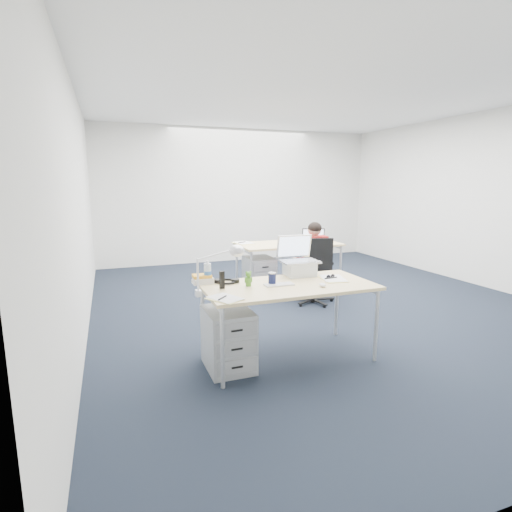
# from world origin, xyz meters

# --- Properties ---
(floor) EXTENTS (7.00, 7.00, 0.00)m
(floor) POSITION_xyz_m (0.00, 0.00, 0.00)
(floor) COLOR black
(floor) RESTS_ON ground
(room) EXTENTS (6.02, 7.02, 2.80)m
(room) POSITION_xyz_m (0.00, 0.00, 1.71)
(room) COLOR silver
(room) RESTS_ON ground
(desk_near) EXTENTS (1.60, 0.80, 0.73)m
(desk_near) POSITION_xyz_m (-1.15, -1.44, 0.68)
(desk_near) COLOR #DABE7D
(desk_near) RESTS_ON ground
(desk_far) EXTENTS (1.60, 0.80, 0.73)m
(desk_far) POSITION_xyz_m (-0.05, 0.94, 0.68)
(desk_far) COLOR #DABE7D
(desk_far) RESTS_ON ground
(office_chair) EXTENTS (0.70, 0.70, 0.94)m
(office_chair) POSITION_xyz_m (-0.05, 0.07, 0.27)
(office_chair) COLOR black
(office_chair) RESTS_ON ground
(seated_person) EXTENTS (0.37, 0.64, 1.13)m
(seated_person) POSITION_xyz_m (-0.04, 0.23, 0.57)
(seated_person) COLOR red
(seated_person) RESTS_ON ground
(drawer_pedestal_near) EXTENTS (0.40, 0.50, 0.55)m
(drawer_pedestal_near) POSITION_xyz_m (-1.75, -1.45, 0.28)
(drawer_pedestal_near) COLOR #A2A6A7
(drawer_pedestal_near) RESTS_ON ground
(drawer_pedestal_far) EXTENTS (0.40, 0.50, 0.55)m
(drawer_pedestal_far) POSITION_xyz_m (-0.57, 0.86, 0.28)
(drawer_pedestal_far) COLOR #A2A6A7
(drawer_pedestal_far) RESTS_ON ground
(silver_laptop) EXTENTS (0.40, 0.32, 0.40)m
(silver_laptop) POSITION_xyz_m (-0.89, -1.13, 0.93)
(silver_laptop) COLOR silver
(silver_laptop) RESTS_ON desk_near
(wireless_keyboard) EXTENTS (0.28, 0.12, 0.01)m
(wireless_keyboard) POSITION_xyz_m (-1.24, -1.43, 0.74)
(wireless_keyboard) COLOR white
(wireless_keyboard) RESTS_ON desk_near
(computer_mouse) EXTENTS (0.07, 0.10, 0.03)m
(computer_mouse) POSITION_xyz_m (-0.89, -1.62, 0.75)
(computer_mouse) COLOR white
(computer_mouse) RESTS_ON desk_near
(headphones) EXTENTS (0.29, 0.25, 0.04)m
(headphones) POSITION_xyz_m (-1.68, -1.17, 0.75)
(headphones) COLOR black
(headphones) RESTS_ON desk_near
(can_koozie) EXTENTS (0.07, 0.07, 0.12)m
(can_koozie) POSITION_xyz_m (-1.30, -1.39, 0.79)
(can_koozie) COLOR #13193D
(can_koozie) RESTS_ON desk_near
(water_bottle) EXTENTS (0.08, 0.08, 0.22)m
(water_bottle) POSITION_xyz_m (-1.85, -1.13, 0.84)
(water_bottle) COLOR silver
(water_bottle) RESTS_ON desk_near
(bear_figurine) EXTENTS (0.09, 0.08, 0.14)m
(bear_figurine) POSITION_xyz_m (-1.52, -1.36, 0.80)
(bear_figurine) COLOR #2B6E1D
(bear_figurine) RESTS_ON desk_near
(book_stack) EXTENTS (0.20, 0.15, 0.08)m
(book_stack) POSITION_xyz_m (-1.90, -1.11, 0.77)
(book_stack) COLOR silver
(book_stack) RESTS_ON desk_near
(cordless_phone) EXTENTS (0.05, 0.04, 0.16)m
(cordless_phone) POSITION_xyz_m (-1.78, -1.37, 0.81)
(cordless_phone) COLOR black
(cordless_phone) RESTS_ON desk_near
(papers_left) EXTENTS (0.30, 0.34, 0.01)m
(papers_left) POSITION_xyz_m (-1.85, -1.69, 0.73)
(papers_left) COLOR #FFF593
(papers_left) RESTS_ON desk_near
(papers_right) EXTENTS (0.27, 0.35, 0.01)m
(papers_right) POSITION_xyz_m (-0.65, -1.40, 0.74)
(papers_right) COLOR #FFF593
(papers_right) RESTS_ON desk_near
(sunglasses) EXTENTS (0.12, 0.08, 0.03)m
(sunglasses) POSITION_xyz_m (-0.65, -1.35, 0.74)
(sunglasses) COLOR black
(sunglasses) RESTS_ON desk_near
(desk_lamp) EXTENTS (0.41, 0.27, 0.44)m
(desk_lamp) POSITION_xyz_m (-1.90, -1.53, 0.95)
(desk_lamp) COLOR silver
(desk_lamp) RESTS_ON desk_near
(dark_laptop) EXTENTS (0.45, 0.45, 0.25)m
(dark_laptop) POSITION_xyz_m (0.27, 0.69, 0.86)
(dark_laptop) COLOR black
(dark_laptop) RESTS_ON desk_far
(far_cup) EXTENTS (0.09, 0.09, 0.10)m
(far_cup) POSITION_xyz_m (0.33, 0.96, 0.78)
(far_cup) COLOR white
(far_cup) RESTS_ON desk_far
(far_papers) EXTENTS (0.30, 0.38, 0.01)m
(far_papers) POSITION_xyz_m (-0.72, 1.18, 0.73)
(far_papers) COLOR white
(far_papers) RESTS_ON desk_far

